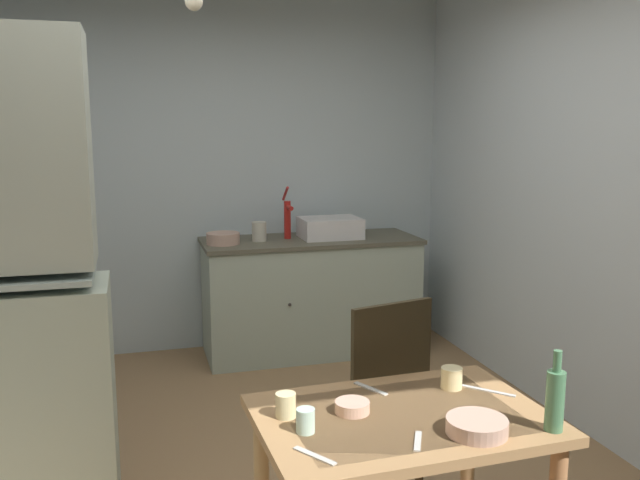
% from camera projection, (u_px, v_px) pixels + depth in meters
% --- Properties ---
extents(wall_back, '(3.71, 0.10, 2.69)m').
position_uv_depth(wall_back, '(210.00, 173.00, 5.08)').
color(wall_back, silver).
rests_on(wall_back, ground).
extents(wall_right, '(0.10, 4.42, 2.69)m').
position_uv_depth(wall_right, '(620.00, 195.00, 3.48)').
color(wall_right, silver).
rests_on(wall_right, ground).
extents(counter_cabinet, '(1.60, 0.64, 0.87)m').
position_uv_depth(counter_cabinet, '(311.00, 295.00, 5.07)').
color(counter_cabinet, '#A9B8A6').
rests_on(counter_cabinet, ground).
extents(sink_basin, '(0.44, 0.34, 0.15)m').
position_uv_depth(sink_basin, '(330.00, 227.00, 5.02)').
color(sink_basin, white).
rests_on(sink_basin, counter_cabinet).
extents(hand_pump, '(0.05, 0.27, 0.39)m').
position_uv_depth(hand_pump, '(288.00, 216.00, 4.96)').
color(hand_pump, '#B21E19').
rests_on(hand_pump, counter_cabinet).
extents(mixing_bowl_counter, '(0.24, 0.24, 0.08)m').
position_uv_depth(mixing_bowl_counter, '(223.00, 238.00, 4.76)').
color(mixing_bowl_counter, tan).
rests_on(mixing_bowl_counter, counter_cabinet).
extents(stoneware_crock, '(0.10, 0.10, 0.14)m').
position_uv_depth(stoneware_crock, '(259.00, 232.00, 4.87)').
color(stoneware_crock, beige).
rests_on(stoneware_crock, counter_cabinet).
extents(dining_table, '(1.00, 0.71, 0.74)m').
position_uv_depth(dining_table, '(402.00, 446.00, 2.29)').
color(dining_table, '#9E764B').
rests_on(dining_table, ground).
extents(chair_far_side, '(0.48, 0.48, 1.00)m').
position_uv_depth(chair_far_side, '(376.00, 405.00, 2.88)').
color(chair_far_side, '#332514').
rests_on(chair_far_side, ground).
extents(serving_bowl_wide, '(0.12, 0.12, 0.04)m').
position_uv_depth(serving_bowl_wide, '(352.00, 407.00, 2.29)').
color(serving_bowl_wide, tan).
rests_on(serving_bowl_wide, dining_table).
extents(soup_bowl_small, '(0.20, 0.20, 0.05)m').
position_uv_depth(soup_bowl_small, '(477.00, 426.00, 2.13)').
color(soup_bowl_small, tan).
rests_on(soup_bowl_small, dining_table).
extents(mug_tall, '(0.08, 0.08, 0.08)m').
position_uv_depth(mug_tall, '(452.00, 378.00, 2.49)').
color(mug_tall, beige).
rests_on(mug_tall, dining_table).
extents(teacup_mint, '(0.06, 0.06, 0.08)m').
position_uv_depth(teacup_mint, '(305.00, 421.00, 2.13)').
color(teacup_mint, '#ADD1C1').
rests_on(teacup_mint, dining_table).
extents(teacup_cream, '(0.07, 0.07, 0.08)m').
position_uv_depth(teacup_cream, '(286.00, 405.00, 2.24)').
color(teacup_cream, beige).
rests_on(teacup_cream, dining_table).
extents(glass_bottle, '(0.06, 0.06, 0.27)m').
position_uv_depth(glass_bottle, '(555.00, 398.00, 2.14)').
color(glass_bottle, '#4C7F56').
rests_on(glass_bottle, dining_table).
extents(table_knife, '(0.15, 0.16, 0.00)m').
position_uv_depth(table_knife, '(488.00, 391.00, 2.47)').
color(table_knife, silver).
rests_on(table_knife, dining_table).
extents(teaspoon_near_bowl, '(0.08, 0.13, 0.00)m').
position_uv_depth(teaspoon_near_bowl, '(418.00, 441.00, 2.07)').
color(teaspoon_near_bowl, beige).
rests_on(teaspoon_near_bowl, dining_table).
extents(teaspoon_by_cup, '(0.09, 0.15, 0.00)m').
position_uv_depth(teaspoon_by_cup, '(370.00, 389.00, 2.49)').
color(teaspoon_by_cup, beige).
rests_on(teaspoon_by_cup, dining_table).
extents(serving_spoon, '(0.10, 0.14, 0.00)m').
position_uv_depth(serving_spoon, '(315.00, 456.00, 1.98)').
color(serving_spoon, beige).
rests_on(serving_spoon, dining_table).
extents(pendant_bulb, '(0.08, 0.08, 0.08)m').
position_uv_depth(pendant_bulb, '(194.00, 2.00, 2.98)').
color(pendant_bulb, '#F9EFCC').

